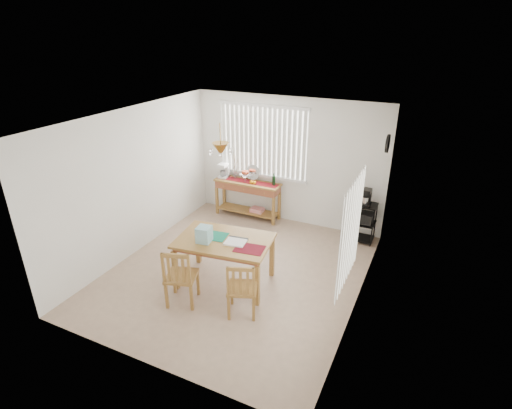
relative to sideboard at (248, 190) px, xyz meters
The scene contains 10 objects.
ground 2.26m from the sideboard, 68.72° to the right, with size 4.00×4.50×0.01m, color tan.
room_shell 2.42m from the sideboard, 68.51° to the right, with size 4.20×4.70×2.70m.
sideboard is the anchor object (origin of this frame).
sideboard_items 0.41m from the sideboard, behind, with size 1.36×0.34×0.62m.
wire_cart 2.46m from the sideboard, ahead, with size 0.45×0.36×0.77m.
cart_items 2.48m from the sideboard, ahead, with size 0.18×0.22×0.32m.
dining_table 2.46m from the sideboard, 72.26° to the right, with size 1.57×1.12×0.78m.
table_items 2.58m from the sideboard, 75.88° to the right, with size 1.17×0.51×0.25m.
chair_left 3.14m from the sideboard, 81.96° to the right, with size 0.55×0.55×0.94m.
chair_right 3.25m from the sideboard, 65.14° to the right, with size 0.53×0.53×0.88m.
Camera 1 is at (2.73, -5.01, 3.82)m, focal length 28.00 mm.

